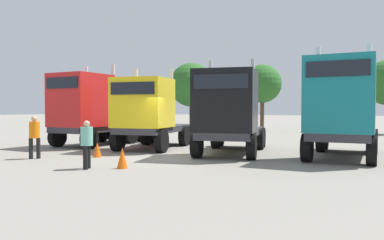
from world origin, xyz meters
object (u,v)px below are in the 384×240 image
at_px(visitor_with_camera, 87,141).
at_px(traffic_cone_near, 97,150).
at_px(semi_truck_yellow, 148,113).
at_px(semi_truck_black, 229,112).
at_px(semi_truck_teal, 341,109).
at_px(visitor_in_hivis, 34,134).
at_px(traffic_cone_mid, 122,158).
at_px(semi_truck_red, 87,109).

height_order(visitor_with_camera, traffic_cone_near, visitor_with_camera).
bearing_deg(semi_truck_yellow, traffic_cone_near, -15.07).
relative_size(semi_truck_black, semi_truck_teal, 1.08).
height_order(semi_truck_black, visitor_in_hivis, semi_truck_black).
bearing_deg(traffic_cone_mid, semi_truck_red, 139.80).
height_order(semi_truck_yellow, traffic_cone_near, semi_truck_yellow).
distance_m(semi_truck_red, semi_truck_black, 8.21).
bearing_deg(traffic_cone_near, semi_truck_teal, 21.15).
distance_m(visitor_in_hivis, traffic_cone_mid, 4.72).
relative_size(semi_truck_yellow, traffic_cone_near, 10.13).
relative_size(semi_truck_black, traffic_cone_near, 11.08).
relative_size(semi_truck_red, traffic_cone_near, 9.63).
distance_m(semi_truck_teal, visitor_in_hivis, 12.13).
bearing_deg(semi_truck_red, visitor_with_camera, 42.70).
bearing_deg(traffic_cone_mid, semi_truck_yellow, 114.83).
relative_size(semi_truck_black, visitor_in_hivis, 3.88).
bearing_deg(semi_truck_teal, traffic_cone_mid, -49.84).
distance_m(semi_truck_black, traffic_cone_near, 5.72).
distance_m(semi_truck_black, visitor_in_hivis, 7.97).
xyz_separation_m(semi_truck_red, semi_truck_teal, (12.65, 0.15, 0.00)).
bearing_deg(semi_truck_teal, semi_truck_yellow, -90.03).
xyz_separation_m(semi_truck_yellow, visitor_with_camera, (1.50, -5.99, -0.87)).
bearing_deg(traffic_cone_near, visitor_in_hivis, -140.71).
bearing_deg(semi_truck_red, traffic_cone_mid, 50.64).
height_order(traffic_cone_near, traffic_cone_mid, traffic_cone_mid).
relative_size(semi_truck_yellow, visitor_with_camera, 3.77).
height_order(semi_truck_red, semi_truck_black, semi_truck_red).
xyz_separation_m(semi_truck_teal, visitor_in_hivis, (-10.98, -5.06, -1.02)).
bearing_deg(traffic_cone_near, semi_truck_black, 32.53).
relative_size(semi_truck_teal, visitor_in_hivis, 3.60).
height_order(semi_truck_teal, traffic_cone_near, semi_truck_teal).
xyz_separation_m(semi_truck_red, semi_truck_black, (8.20, -0.41, -0.15)).
xyz_separation_m(visitor_with_camera, traffic_cone_near, (-1.79, 2.59, -0.63)).
height_order(semi_truck_red, visitor_with_camera, semi_truck_red).
bearing_deg(visitor_with_camera, traffic_cone_near, -79.17).
height_order(semi_truck_teal, traffic_cone_mid, semi_truck_teal).
bearing_deg(semi_truck_teal, semi_truck_black, -83.71).
bearing_deg(semi_truck_black, semi_truck_teal, 84.98).
bearing_deg(traffic_cone_mid, visitor_with_camera, -147.89).
xyz_separation_m(semi_truck_yellow, traffic_cone_mid, (2.48, -5.37, -1.45)).
bearing_deg(visitor_with_camera, semi_truck_yellow, -99.69).
distance_m(semi_truck_yellow, semi_truck_teal, 8.81).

